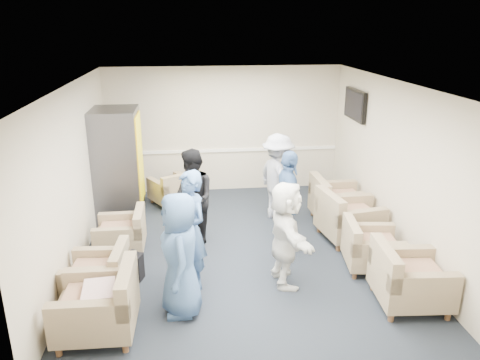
{
  "coord_description": "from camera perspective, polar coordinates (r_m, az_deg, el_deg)",
  "views": [
    {
      "loc": [
        -0.79,
        -6.87,
        3.55
      ],
      "look_at": [
        0.02,
        0.2,
        1.15
      ],
      "focal_mm": 35.0,
      "sensor_mm": 36.0,
      "label": 1
    }
  ],
  "objects": [
    {
      "name": "floor",
      "position": [
        7.77,
        -0.01,
        -8.52
      ],
      "size": [
        6.0,
        6.0,
        0.0
      ],
      "primitive_type": "plane",
      "color": "black",
      "rests_on": "ground"
    },
    {
      "name": "ceiling",
      "position": [
        6.97,
        -0.02,
        11.64
      ],
      "size": [
        6.0,
        6.0,
        0.0
      ],
      "primitive_type": "plane",
      "rotation": [
        3.14,
        0.0,
        0.0
      ],
      "color": "silver",
      "rests_on": "back_wall"
    },
    {
      "name": "back_wall",
      "position": [
        10.14,
        -1.96,
        6.12
      ],
      "size": [
        5.0,
        0.02,
        2.7
      ],
      "primitive_type": "cube",
      "color": "beige",
      "rests_on": "floor"
    },
    {
      "name": "front_wall",
      "position": [
        4.52,
        4.39,
        -10.54
      ],
      "size": [
        5.0,
        0.02,
        2.7
      ],
      "primitive_type": "cube",
      "color": "beige",
      "rests_on": "floor"
    },
    {
      "name": "left_wall",
      "position": [
        7.41,
        -19.59,
        0.28
      ],
      "size": [
        0.02,
        6.0,
        2.7
      ],
      "primitive_type": "cube",
      "color": "beige",
      "rests_on": "floor"
    },
    {
      "name": "right_wall",
      "position": [
        7.93,
        18.25,
        1.58
      ],
      "size": [
        0.02,
        6.0,
        2.7
      ],
      "primitive_type": "cube",
      "color": "beige",
      "rests_on": "floor"
    },
    {
      "name": "chair_rail",
      "position": [
        10.23,
        -1.92,
        3.63
      ],
      "size": [
        4.98,
        0.04,
        0.06
      ],
      "primitive_type": "cube",
      "color": "white",
      "rests_on": "back_wall"
    },
    {
      "name": "tv",
      "position": [
        9.37,
        13.84,
        8.89
      ],
      "size": [
        0.1,
        1.0,
        0.58
      ],
      "color": "black",
      "rests_on": "right_wall"
    },
    {
      "name": "armchair_left_near",
      "position": [
        5.95,
        -16.51,
        -14.6
      ],
      "size": [
        0.93,
        0.93,
        0.73
      ],
      "rotation": [
        0.0,
        0.0,
        -1.59
      ],
      "color": "#887457",
      "rests_on": "floor"
    },
    {
      "name": "armchair_left_mid",
      "position": [
        6.69,
        -16.6,
        -11.18
      ],
      "size": [
        0.83,
        0.83,
        0.62
      ],
      "rotation": [
        0.0,
        0.0,
        -1.64
      ],
      "color": "#887457",
      "rests_on": "floor"
    },
    {
      "name": "armchair_left_far",
      "position": [
        7.82,
        -13.99,
        -6.46
      ],
      "size": [
        0.76,
        0.76,
        0.61
      ],
      "rotation": [
        0.0,
        0.0,
        -1.57
      ],
      "color": "#887457",
      "rests_on": "floor"
    },
    {
      "name": "armchair_right_near",
      "position": [
        6.61,
        19.62,
        -11.45
      ],
      "size": [
        0.95,
        0.95,
        0.71
      ],
      "rotation": [
        0.0,
        0.0,
        1.5
      ],
      "color": "#887457",
      "rests_on": "floor"
    },
    {
      "name": "armchair_right_midnear",
      "position": [
        7.37,
        15.44,
        -8.08
      ],
      "size": [
        0.9,
        0.9,
        0.64
      ],
      "rotation": [
        0.0,
        0.0,
        1.44
      ],
      "color": "#887457",
      "rests_on": "floor"
    },
    {
      "name": "armchair_right_midfar",
      "position": [
        8.2,
        12.79,
        -4.68
      ],
      "size": [
        1.05,
        1.05,
        0.74
      ],
      "rotation": [
        0.0,
        0.0,
        1.72
      ],
      "color": "#887457",
      "rests_on": "floor"
    },
    {
      "name": "armchair_right_far",
      "position": [
        8.85,
        11.57,
        -2.83
      ],
      "size": [
        0.94,
        0.94,
        0.74
      ],
      "rotation": [
        0.0,
        0.0,
        1.59
      ],
      "color": "#887457",
      "rests_on": "floor"
    },
    {
      "name": "armchair_corner",
      "position": [
        9.62,
        -8.18,
        -1.29
      ],
      "size": [
        1.03,
        1.03,
        0.6
      ],
      "rotation": [
        0.0,
        0.0,
        3.68
      ],
      "color": "#887457",
      "rests_on": "floor"
    },
    {
      "name": "vending_machine",
      "position": [
        8.98,
        -14.65,
        1.82
      ],
      "size": [
        0.84,
        0.99,
        2.09
      ],
      "color": "#54545C",
      "rests_on": "floor"
    },
    {
      "name": "backpack",
      "position": [
        7.03,
        -12.95,
        -9.94
      ],
      "size": [
        0.32,
        0.27,
        0.47
      ],
      "rotation": [
        0.0,
        0.0,
        -0.31
      ],
      "color": "black",
      "rests_on": "floor"
    },
    {
      "name": "pillow",
      "position": [
        5.86,
        -16.81,
        -13.05
      ],
      "size": [
        0.41,
        0.51,
        0.14
      ],
      "primitive_type": "cube",
      "rotation": [
        0.0,
        0.0,
        -1.48
      ],
      "color": "beige",
      "rests_on": "armchair_left_near"
    },
    {
      "name": "person_front_left",
      "position": [
        5.92,
        -7.31,
        -9.07
      ],
      "size": [
        0.58,
        0.83,
        1.62
      ],
      "primitive_type": "imported",
      "rotation": [
        0.0,
        0.0,
        -1.49
      ],
      "color": "#3E5F94",
      "rests_on": "floor"
    },
    {
      "name": "person_mid_left",
      "position": [
        6.46,
        -6.05,
        -6.15
      ],
      "size": [
        0.65,
        0.74,
        1.7
      ],
      "primitive_type": "imported",
      "rotation": [
        0.0,
        0.0,
        -1.08
      ],
      "color": "#3E5F94",
      "rests_on": "floor"
    },
    {
      "name": "person_back_left",
      "position": [
        7.73,
        -5.77,
        -2.19
      ],
      "size": [
        0.88,
        0.97,
        1.62
      ],
      "primitive_type": "imported",
      "rotation": [
        0.0,
        0.0,
        -1.17
      ],
      "color": "black",
      "rests_on": "floor"
    },
    {
      "name": "person_back_right",
      "position": [
        8.69,
        4.63,
        0.3
      ],
      "size": [
        0.94,
        1.21,
        1.64
      ],
      "primitive_type": "imported",
      "rotation": [
        0.0,
        0.0,
        1.92
      ],
      "color": "silver",
      "rests_on": "floor"
    },
    {
      "name": "person_mid_right",
      "position": [
        7.55,
        5.89,
        -2.56
      ],
      "size": [
        0.41,
        0.98,
        1.66
      ],
      "primitive_type": "imported",
      "rotation": [
        0.0,
        0.0,
        1.56
      ],
      "color": "#3E5F94",
      "rests_on": "floor"
    },
    {
      "name": "person_front_right",
      "position": [
        6.57,
        5.58,
        -6.54
      ],
      "size": [
        0.49,
        1.43,
        1.53
      ],
      "primitive_type": "imported",
      "rotation": [
        0.0,
        0.0,
        1.6
      ],
      "color": "white",
      "rests_on": "floor"
    }
  ]
}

